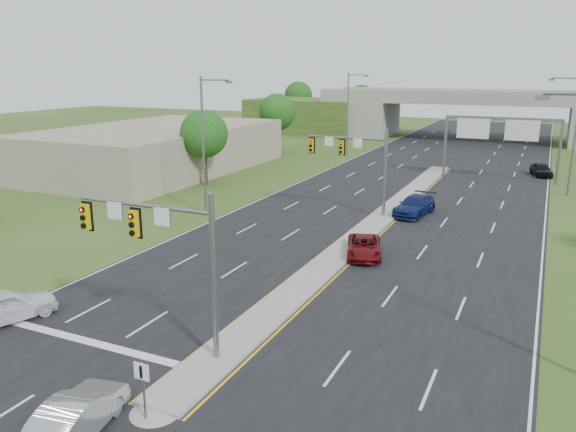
# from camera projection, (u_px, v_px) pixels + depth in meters

# --- Properties ---
(ground) EXTENTS (240.00, 240.00, 0.00)m
(ground) POSITION_uv_depth(u_px,v_px,m) (217.00, 360.00, 22.94)
(ground) COLOR #334C1B
(ground) RESTS_ON ground
(road) EXTENTS (24.00, 160.00, 0.02)m
(road) POSITION_uv_depth(u_px,v_px,m) (411.00, 193.00, 53.63)
(road) COLOR black
(road) RESTS_ON ground
(median) EXTENTS (2.00, 54.00, 0.16)m
(median) POSITION_uv_depth(u_px,v_px,m) (376.00, 222.00, 43.09)
(median) COLOR gray
(median) RESTS_ON road
(median_nose) EXTENTS (2.00, 2.00, 0.16)m
(median_nose) POSITION_uv_depth(u_px,v_px,m) (155.00, 411.00, 19.41)
(median_nose) COLOR gray
(median_nose) RESTS_ON road
(lane_markings) EXTENTS (23.72, 160.00, 0.01)m
(lane_markings) POSITION_uv_depth(u_px,v_px,m) (389.00, 206.00, 48.54)
(lane_markings) COLOR gold
(lane_markings) RESTS_ON road
(signal_mast_near) EXTENTS (6.62, 0.60, 7.00)m
(signal_mast_near) POSITION_uv_depth(u_px,v_px,m) (164.00, 244.00, 22.59)
(signal_mast_near) COLOR slate
(signal_mast_near) RESTS_ON ground
(signal_mast_far) EXTENTS (6.62, 0.60, 7.00)m
(signal_mast_far) POSITION_uv_depth(u_px,v_px,m) (358.00, 157.00, 44.51)
(signal_mast_far) COLOR slate
(signal_mast_far) RESTS_ON ground
(keep_right_sign) EXTENTS (0.60, 0.13, 2.20)m
(keep_right_sign) POSITION_uv_depth(u_px,v_px,m) (143.00, 382.00, 18.59)
(keep_right_sign) COLOR slate
(keep_right_sign) RESTS_ON ground
(sign_gantry) EXTENTS (11.58, 0.44, 6.67)m
(sign_gantry) POSITION_uv_depth(u_px,v_px,m) (500.00, 131.00, 58.27)
(sign_gantry) COLOR slate
(sign_gantry) RESTS_ON ground
(overpass) EXTENTS (80.00, 14.00, 8.10)m
(overpass) POSITION_uv_depth(u_px,v_px,m) (475.00, 118.00, 92.18)
(overpass) COLOR gray
(overpass) RESTS_ON ground
(lightpole_l_mid) EXTENTS (2.85, 0.25, 11.00)m
(lightpole_l_mid) POSITION_uv_depth(u_px,v_px,m) (205.00, 140.00, 44.34)
(lightpole_l_mid) COLOR slate
(lightpole_l_mid) RESTS_ON ground
(lightpole_l_far) EXTENTS (2.85, 0.25, 11.00)m
(lightpole_l_far) POSITION_uv_depth(u_px,v_px,m) (349.00, 110.00, 75.02)
(lightpole_l_far) COLOR slate
(lightpole_l_far) RESTS_ON ground
(lightpole_r_far) EXTENTS (2.85, 0.25, 11.00)m
(lightpole_r_far) POSITION_uv_depth(u_px,v_px,m) (573.00, 130.00, 51.04)
(lightpole_r_far) COLOR slate
(lightpole_r_far) RESTS_ON ground
(tree_l_near) EXTENTS (4.80, 4.80, 7.60)m
(tree_l_near) POSITION_uv_depth(u_px,v_px,m) (204.00, 134.00, 56.07)
(tree_l_near) COLOR #382316
(tree_l_near) RESTS_ON ground
(tree_l_mid) EXTENTS (5.20, 5.20, 8.12)m
(tree_l_mid) POSITION_uv_depth(u_px,v_px,m) (277.00, 112.00, 79.54)
(tree_l_mid) COLOR #382316
(tree_l_mid) RESTS_ON ground
(tree_back_a) EXTENTS (6.00, 6.00, 8.85)m
(tree_back_a) POSITION_uv_depth(u_px,v_px,m) (298.00, 96.00, 119.35)
(tree_back_a) COLOR #382316
(tree_back_a) RESTS_ON ground
(tree_back_b) EXTENTS (5.60, 5.60, 8.32)m
(tree_back_b) POSITION_uv_depth(u_px,v_px,m) (361.00, 99.00, 113.73)
(tree_back_b) COLOR #382316
(tree_back_b) RESTS_ON ground
(commercial_building) EXTENTS (18.00, 30.00, 5.00)m
(commercial_building) POSITION_uv_depth(u_px,v_px,m) (156.00, 149.00, 65.21)
(commercial_building) COLOR gray
(commercial_building) RESTS_ON ground
(car_white) EXTENTS (3.32, 4.92, 1.56)m
(car_white) POSITION_uv_depth(u_px,v_px,m) (5.00, 306.00, 26.25)
(car_white) COLOR silver
(car_white) RESTS_ON road
(car_silver) EXTENTS (2.34, 4.55, 1.43)m
(car_silver) POSITION_uv_depth(u_px,v_px,m) (76.00, 416.00, 18.06)
(car_silver) COLOR #A3A5AB
(car_silver) RESTS_ON road
(car_far_a) EXTENTS (3.36, 4.94, 1.26)m
(car_far_a) POSITION_uv_depth(u_px,v_px,m) (364.00, 247.00, 35.43)
(car_far_a) COLOR #5B090C
(car_far_a) RESTS_ON road
(car_far_b) EXTENTS (2.89, 5.55, 1.54)m
(car_far_b) POSITION_uv_depth(u_px,v_px,m) (415.00, 206.00, 45.43)
(car_far_b) COLOR #0C1849
(car_far_b) RESTS_ON road
(car_far_c) EXTENTS (2.83, 4.49, 1.43)m
(car_far_c) POSITION_uv_depth(u_px,v_px,m) (541.00, 170.00, 61.84)
(car_far_c) COLOR black
(car_far_c) RESTS_ON road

